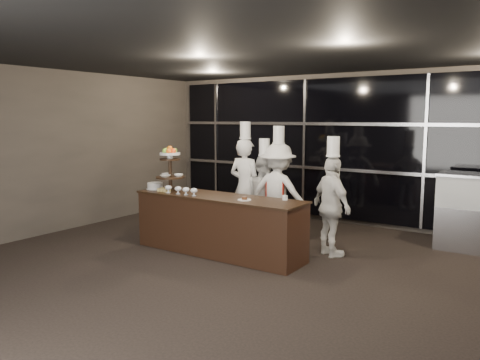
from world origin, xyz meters
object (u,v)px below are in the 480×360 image
Objects in this scene: chef_b at (264,196)px; chef_a at (245,186)px; chef_d at (332,205)px; display_stand at (170,165)px; layer_cake at (155,186)px; chef_c at (278,192)px; buffet_counter at (219,224)px.

chef_a is at bearing -171.82° from chef_b.
chef_d is (1.46, -0.41, 0.04)m from chef_b.
layer_cake is (-0.31, -0.05, -0.37)m from display_stand.
chef_a is at bearing 52.24° from layer_cake.
chef_c is at bearing -4.52° from chef_a.
layer_cake is at bearing -127.76° from chef_a.
chef_d reaches higher than chef_b.
chef_c reaches higher than chef_b.
layer_cake is 1.62m from chef_a.
layer_cake is 2.10m from chef_c.
chef_d is at bearing -15.02° from chef_c.
chef_a is at bearing 175.48° from chef_c.
chef_d reaches higher than display_stand.
display_stand is at bearing -129.38° from chef_b.
layer_cake is 0.17× the size of chef_b.
chef_a is 1.11× the size of chef_d.
buffet_counter is 1.54× the size of chef_d.
chef_d is at bearing -15.62° from chef_b.
chef_b is (1.05, 1.28, -0.59)m from display_stand.
layer_cake is 2.97m from chef_d.
display_stand reaches higher than buffet_counter.
buffet_counter is at bearing -108.76° from chef_c.
layer_cake is at bearing -161.84° from chef_d.
chef_c is (0.40, 1.17, 0.39)m from buffet_counter.
chef_d is (2.82, 0.92, -0.18)m from layer_cake.
chef_a is at bearing 104.46° from buffet_counter.
chef_b is at bearing 44.43° from layer_cake.
display_stand is (-1.00, -0.00, 0.87)m from buffet_counter.
chef_b is at bearing 8.18° from chef_a.
display_stand is 1.89m from chef_c.
display_stand is 1.76m from chef_b.
chef_d is at bearing 30.06° from buffet_counter.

